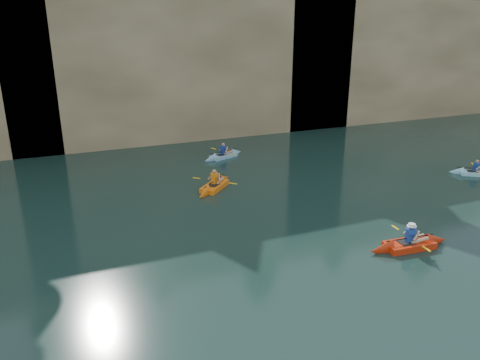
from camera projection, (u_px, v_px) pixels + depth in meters
name	position (u px, v px, depth m)	size (l,w,h in m)	color
ground	(360.00, 326.00, 13.28)	(160.00, 160.00, 0.00)	black
cliff	(143.00, 46.00, 37.51)	(70.00, 16.00, 12.00)	tan
cliff_slab_center	(194.00, 56.00, 31.84)	(24.00, 2.40, 11.40)	tan
cliff_slab_east	(423.00, 58.00, 39.14)	(26.00, 2.40, 9.84)	tan
sea_cave_center	(110.00, 124.00, 30.53)	(3.50, 1.00, 3.20)	black
sea_cave_east	(299.00, 100.00, 35.24)	(5.00, 1.00, 4.50)	black
main_kayaker	(409.00, 244.00, 17.63)	(3.40, 2.28, 1.25)	red
kayaker_orange	(215.00, 186.00, 23.70)	(2.88, 2.87, 1.26)	orange
kayaker_ltblue_near	(475.00, 173.00, 25.71)	(2.62, 2.13, 1.08)	#8FD8EF
kayaker_ltblue_mid	(223.00, 155.00, 28.84)	(3.08, 2.15, 1.16)	#81B7D9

